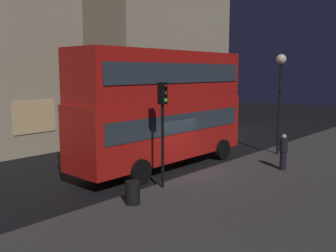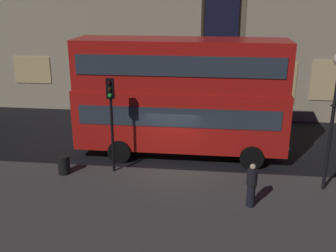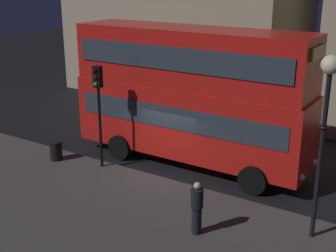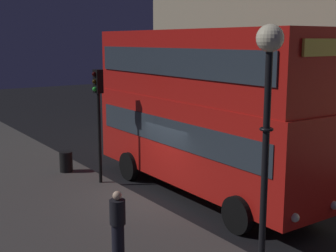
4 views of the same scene
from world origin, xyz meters
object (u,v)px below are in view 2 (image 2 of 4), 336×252
at_px(double_decker_bus, 180,93).
at_px(litter_bin, 64,165).
at_px(traffic_light_near_kerb, 111,106).
at_px(pedestrian, 252,185).

distance_m(double_decker_bus, litter_bin, 6.29).
height_order(double_decker_bus, litter_bin, double_decker_bus).
bearing_deg(traffic_light_near_kerb, double_decker_bus, 37.36).
bearing_deg(traffic_light_near_kerb, litter_bin, -172.33).
bearing_deg(double_decker_bus, pedestrian, -57.60).
distance_m(double_decker_bus, pedestrian, 6.19).
height_order(double_decker_bus, pedestrian, double_decker_bus).
bearing_deg(litter_bin, traffic_light_near_kerb, 12.92).
xyz_separation_m(pedestrian, litter_bin, (-7.94, 1.90, -0.46)).
bearing_deg(traffic_light_near_kerb, pedestrian, -27.49).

